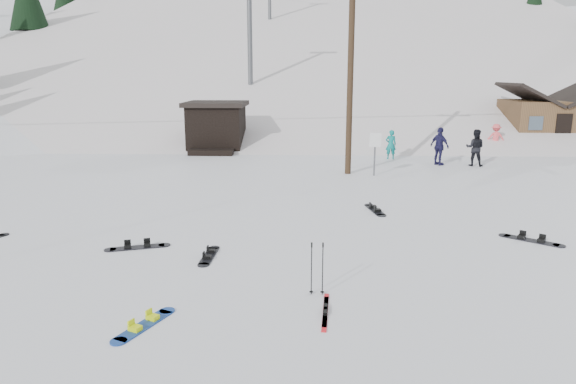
{
  "coord_description": "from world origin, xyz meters",
  "views": [
    {
      "loc": [
        0.22,
        -8.29,
        4.31
      ],
      "look_at": [
        -0.26,
        4.25,
        1.4
      ],
      "focal_mm": 32.0,
      "sensor_mm": 36.0,
      "label": 1
    }
  ],
  "objects_px": {
    "utility_pole": "(351,64)",
    "cabin": "(548,120)",
    "hero_snowboard": "(144,324)",
    "hero_skis": "(325,311)"
  },
  "relations": [
    {
      "from": "hero_snowboard",
      "to": "hero_skis",
      "type": "height_order",
      "value": "hero_snowboard"
    },
    {
      "from": "utility_pole",
      "to": "cabin",
      "type": "distance_m",
      "value": 16.71
    },
    {
      "from": "hero_snowboard",
      "to": "hero_skis",
      "type": "bearing_deg",
      "value": -54.44
    },
    {
      "from": "utility_pole",
      "to": "hero_snowboard",
      "type": "height_order",
      "value": "utility_pole"
    },
    {
      "from": "hero_snowboard",
      "to": "utility_pole",
      "type": "bearing_deg",
      "value": 5.86
    },
    {
      "from": "utility_pole",
      "to": "hero_skis",
      "type": "xyz_separation_m",
      "value": [
        -1.43,
        -13.53,
        -4.66
      ]
    },
    {
      "from": "hero_skis",
      "to": "hero_snowboard",
      "type": "bearing_deg",
      "value": -164.46
    },
    {
      "from": "cabin",
      "to": "hero_skis",
      "type": "height_order",
      "value": "cabin"
    },
    {
      "from": "cabin",
      "to": "hero_snowboard",
      "type": "relative_size",
      "value": 3.8
    },
    {
      "from": "utility_pole",
      "to": "hero_snowboard",
      "type": "xyz_separation_m",
      "value": [
        -4.61,
        -14.19,
        -4.65
      ]
    }
  ]
}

